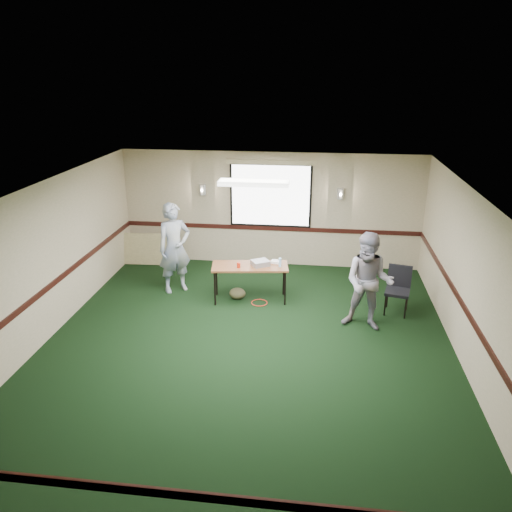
# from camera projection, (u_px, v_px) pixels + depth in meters

# --- Properties ---
(ground) EXTENTS (8.00, 8.00, 0.00)m
(ground) POSITION_uv_depth(u_px,v_px,m) (246.00, 349.00, 8.47)
(ground) COLOR black
(ground) RESTS_ON ground
(room_shell) EXTENTS (8.00, 8.02, 8.00)m
(room_shell) POSITION_uv_depth(u_px,v_px,m) (261.00, 224.00, 9.88)
(room_shell) COLOR tan
(room_shell) RESTS_ON ground
(folding_table) EXTENTS (1.59, 0.80, 0.76)m
(folding_table) POSITION_uv_depth(u_px,v_px,m) (250.00, 268.00, 10.02)
(folding_table) COLOR #602B1B
(folding_table) RESTS_ON ground
(projector) EXTENTS (0.42, 0.40, 0.11)m
(projector) POSITION_uv_depth(u_px,v_px,m) (260.00, 263.00, 9.97)
(projector) COLOR gray
(projector) RESTS_ON folding_table
(game_console) EXTENTS (0.21, 0.18, 0.05)m
(game_console) POSITION_uv_depth(u_px,v_px,m) (276.00, 262.00, 10.13)
(game_console) COLOR silver
(game_console) RESTS_ON folding_table
(red_cup) EXTENTS (0.07, 0.07, 0.11)m
(red_cup) POSITION_uv_depth(u_px,v_px,m) (239.00, 265.00, 9.87)
(red_cup) COLOR red
(red_cup) RESTS_ON folding_table
(water_bottle) EXTENTS (0.05, 0.05, 0.18)m
(water_bottle) POSITION_uv_depth(u_px,v_px,m) (280.00, 262.00, 9.90)
(water_bottle) COLOR #94CAF2
(water_bottle) RESTS_ON folding_table
(duffel_bag) EXTENTS (0.38, 0.32, 0.24)m
(duffel_bag) POSITION_uv_depth(u_px,v_px,m) (237.00, 293.00, 10.26)
(duffel_bag) COLOR #4B452B
(duffel_bag) RESTS_ON ground
(cable_coil) EXTENTS (0.43, 0.43, 0.02)m
(cable_coil) POSITION_uv_depth(u_px,v_px,m) (259.00, 303.00, 10.11)
(cable_coil) COLOR red
(cable_coil) RESTS_ON ground
(folded_table) EXTENTS (1.48, 0.29, 0.75)m
(folded_table) POSITION_uv_depth(u_px,v_px,m) (145.00, 249.00, 12.03)
(folded_table) COLOR tan
(folded_table) RESTS_ON ground
(conference_chair) EXTENTS (0.54, 0.56, 0.92)m
(conference_chair) POSITION_uv_depth(u_px,v_px,m) (398.00, 286.00, 9.61)
(conference_chair) COLOR black
(conference_chair) RESTS_ON ground
(person_left) EXTENTS (0.83, 0.78, 1.92)m
(person_left) POSITION_uv_depth(u_px,v_px,m) (174.00, 248.00, 10.38)
(person_left) COLOR #41548F
(person_left) RESTS_ON ground
(person_right) EXTENTS (1.01, 0.86, 1.81)m
(person_right) POSITION_uv_depth(u_px,v_px,m) (369.00, 282.00, 8.85)
(person_right) COLOR #7B8EC0
(person_right) RESTS_ON ground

